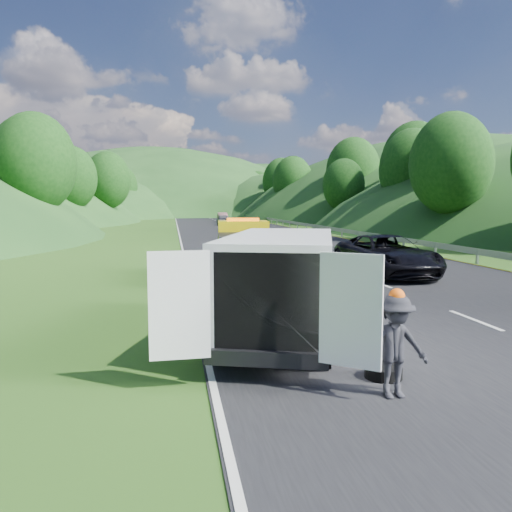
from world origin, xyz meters
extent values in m
plane|color=#38661E|center=(0.00, 0.00, 0.00)|extent=(320.00, 320.00, 0.00)
cube|color=black|center=(3.00, 40.00, 0.01)|extent=(14.00, 200.00, 0.02)
cube|color=gray|center=(10.30, 52.50, 0.00)|extent=(0.06, 140.00, 1.52)
cylinder|color=black|center=(-2.49, 7.86, 0.47)|extent=(0.40, 0.96, 0.94)
cylinder|color=black|center=(-0.71, 7.72, 0.47)|extent=(0.40, 0.96, 0.94)
cylinder|color=black|center=(-2.77, 4.11, 0.47)|extent=(0.40, 0.96, 0.94)
cylinder|color=black|center=(-1.00, 3.98, 0.47)|extent=(0.40, 0.96, 0.94)
cube|color=#D6BF0B|center=(-1.66, 6.99, 1.36)|extent=(2.13, 1.65, 1.78)
cube|color=#D6BF0B|center=(-1.82, 4.89, 1.13)|extent=(2.31, 3.34, 1.22)
cube|color=black|center=(-1.82, 4.89, 1.78)|extent=(2.31, 3.34, 0.09)
cube|color=black|center=(-1.57, 8.12, 0.84)|extent=(1.96, 1.27, 0.66)
cube|color=black|center=(-1.53, 8.68, 0.66)|extent=(1.98, 0.34, 0.47)
cube|color=#D6BF0B|center=(-1.55, 8.44, 1.45)|extent=(1.93, 0.88, 1.03)
cube|color=orange|center=(-1.66, 6.99, 2.30)|extent=(1.33, 0.34, 0.15)
cube|color=black|center=(-1.61, 7.65, 1.69)|extent=(1.78, 0.21, 0.84)
cylinder|color=black|center=(-2.56, -1.01, 0.41)|extent=(0.54, 0.86, 0.81)
cylinder|color=black|center=(-0.82, -1.56, 0.41)|extent=(0.54, 0.86, 0.81)
cylinder|color=black|center=(-3.60, -4.29, 0.41)|extent=(0.54, 0.86, 0.81)
cylinder|color=black|center=(-1.87, -4.84, 0.41)|extent=(0.54, 0.86, 0.81)
cube|color=white|center=(-2.24, -3.02, 1.37)|extent=(3.58, 5.65, 1.87)
cube|color=white|center=(-1.40, -0.36, 0.96)|extent=(2.21, 1.48, 1.01)
cube|color=black|center=(-1.46, -0.56, 1.77)|extent=(1.89, 0.90, 0.84)
cube|color=black|center=(-3.03, -5.48, 1.37)|extent=(1.67, 0.62, 1.62)
cube|color=white|center=(-4.42, -5.52, 1.37)|extent=(0.96, 0.10, 1.72)
cube|color=white|center=(-1.91, -6.31, 1.37)|extent=(0.80, 0.64, 1.72)
cube|color=black|center=(-3.06, -5.58, 0.46)|extent=(1.98, 0.76, 0.25)
imported|color=white|center=(-3.84, 0.66, 0.00)|extent=(0.50, 0.64, 1.62)
imported|color=#D1CD6F|center=(-2.02, -1.01, 0.00)|extent=(0.65, 0.61, 1.07)
imported|color=black|center=(-1.22, -6.40, 0.00)|extent=(1.04, 0.62, 1.59)
cube|color=#4E4A3A|center=(-4.03, -0.22, 0.31)|extent=(0.44, 0.36, 0.62)
cylinder|color=black|center=(-1.03, -5.57, 0.00)|extent=(0.63, 0.63, 0.20)
imported|color=black|center=(4.19, 6.01, 0.00)|extent=(2.84, 5.98, 1.65)
imported|color=#434348|center=(2.41, 54.94, 0.00)|extent=(1.70, 4.22, 1.44)
imported|color=#815658|center=(3.92, 71.51, 0.00)|extent=(1.54, 4.42, 1.46)
imported|color=#96604B|center=(4.21, 96.07, 0.00)|extent=(2.02, 4.97, 1.44)
camera|label=1|loc=(-4.50, -13.28, 2.95)|focal=35.00mm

